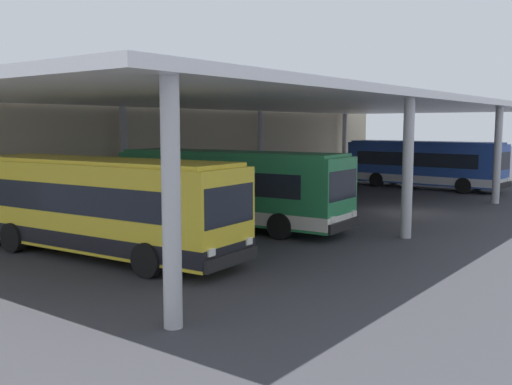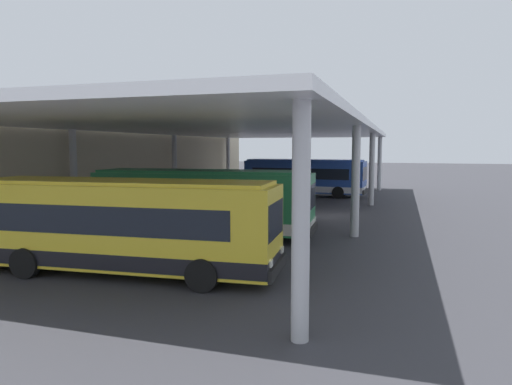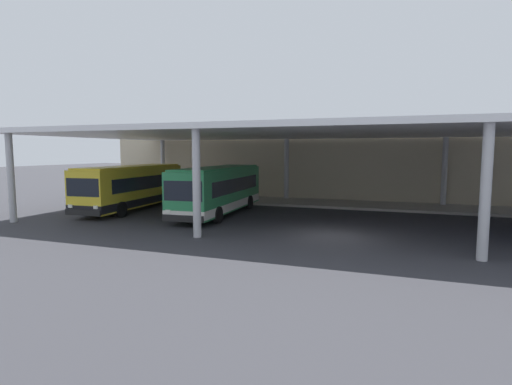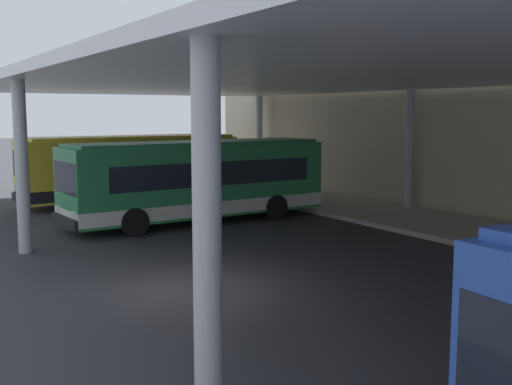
{
  "view_description": "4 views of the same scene",
  "coord_description": "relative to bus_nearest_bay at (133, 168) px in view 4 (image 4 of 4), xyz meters",
  "views": [
    {
      "loc": [
        -26.95,
        -11.05,
        4.24
      ],
      "look_at": [
        -6.92,
        4.04,
        1.35
      ],
      "focal_mm": 40.93,
      "sensor_mm": 36.0,
      "label": 1
    },
    {
      "loc": [
        -28.03,
        -4.52,
        4.26
      ],
      "look_at": [
        -5.41,
        2.68,
        1.88
      ],
      "focal_mm": 31.99,
      "sensor_mm": 36.0,
      "label": 2
    },
    {
      "loc": [
        3.16,
        -19.63,
        4.18
      ],
      "look_at": [
        -4.98,
        2.64,
        1.75
      ],
      "focal_mm": 28.07,
      "sensor_mm": 36.0,
      "label": 3
    },
    {
      "loc": [
        13.71,
        -6.31,
        4.26
      ],
      "look_at": [
        -4.87,
        4.99,
        1.51
      ],
      "focal_mm": 44.27,
      "sensor_mm": 36.0,
      "label": 4
    }
  ],
  "objects": [
    {
      "name": "ground_plane",
      "position": [
        15.08,
        -4.27,
        -1.66
      ],
      "size": [
        200.0,
        200.0,
        0.0
      ],
      "primitive_type": "plane",
      "color": "#333338"
    },
    {
      "name": "bus_second_bay",
      "position": [
        6.8,
        0.15,
        0.0
      ],
      "size": [
        3.15,
        10.66,
        3.17
      ],
      "color": "#28844C",
      "rests_on": "ground"
    },
    {
      "name": "platform_kerb",
      "position": [
        15.08,
        7.48,
        -1.57
      ],
      "size": [
        42.0,
        4.5,
        0.18
      ],
      "primitive_type": "cube",
      "color": "#A39E93",
      "rests_on": "ground"
    },
    {
      "name": "bus_nearest_bay",
      "position": [
        0.0,
        0.0,
        0.0
      ],
      "size": [
        3.27,
        10.68,
        3.17
      ],
      "color": "yellow",
      "rests_on": "ground"
    },
    {
      "name": "canopy_shelter",
      "position": [
        15.08,
        1.23,
        3.66
      ],
      "size": [
        40.0,
        17.0,
        5.55
      ],
      "color": "silver",
      "rests_on": "ground"
    }
  ]
}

